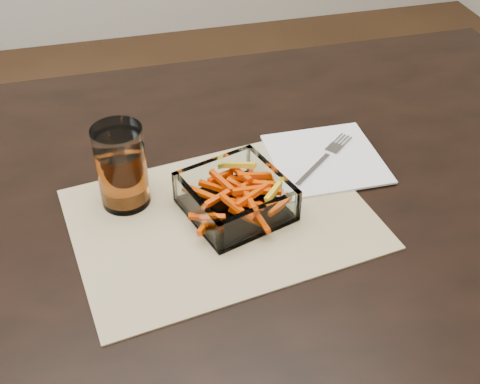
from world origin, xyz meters
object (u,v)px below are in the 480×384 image
dining_table (186,232)px  glass_bowl (236,199)px  fork (325,157)px  tumbler (122,169)px

dining_table → glass_bowl: 0.15m
glass_bowl → fork: size_ratio=1.24×
dining_table → fork: size_ratio=10.96×
tumbler → dining_table: bearing=-0.3°
glass_bowl → fork: (0.18, 0.09, -0.02)m
dining_table → tumbler: bearing=179.7°
dining_table → glass_bowl: size_ratio=8.85×
dining_table → fork: fork is taller
dining_table → glass_bowl: bearing=-42.8°
dining_table → tumbler: size_ratio=11.79×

